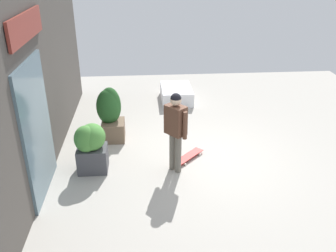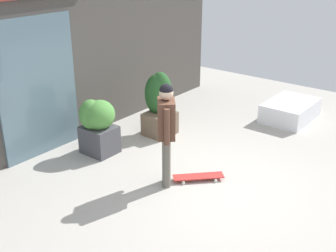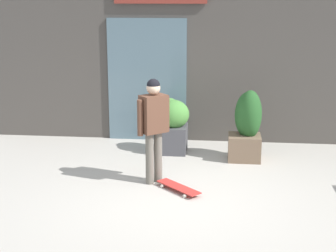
# 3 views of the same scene
# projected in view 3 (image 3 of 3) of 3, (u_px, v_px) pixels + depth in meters

# --- Properties ---
(ground_plane) EXTENTS (12.00, 12.00, 0.00)m
(ground_plane) POSITION_uv_depth(u_px,v_px,m) (178.00, 195.00, 7.76)
(ground_plane) COLOR #B2ADA3
(building_facade) EXTENTS (8.49, 0.31, 3.84)m
(building_facade) POSITION_uv_depth(u_px,v_px,m) (191.00, 47.00, 10.31)
(building_facade) COLOR #4C4742
(building_facade) RESTS_ON ground_plane
(skateboarder) EXTENTS (0.47, 0.46, 1.69)m
(skateboarder) POSITION_uv_depth(u_px,v_px,m) (154.00, 120.00, 8.02)
(skateboarder) COLOR #666056
(skateboarder) RESTS_ON ground_plane
(skateboard) EXTENTS (0.74, 0.72, 0.08)m
(skateboard) POSITION_uv_depth(u_px,v_px,m) (178.00, 187.00, 7.89)
(skateboard) COLOR red
(skateboard) RESTS_ON ground_plane
(planter_box_left) EXTENTS (0.58, 0.63, 1.28)m
(planter_box_left) POSITION_uv_depth(u_px,v_px,m) (248.00, 123.00, 9.29)
(planter_box_left) COLOR brown
(planter_box_left) RESTS_ON ground_plane
(planter_box_right) EXTENTS (0.60, 0.61, 1.03)m
(planter_box_right) POSITION_uv_depth(u_px,v_px,m) (172.00, 123.00, 9.75)
(planter_box_right) COLOR #47474C
(planter_box_right) RESTS_ON ground_plane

